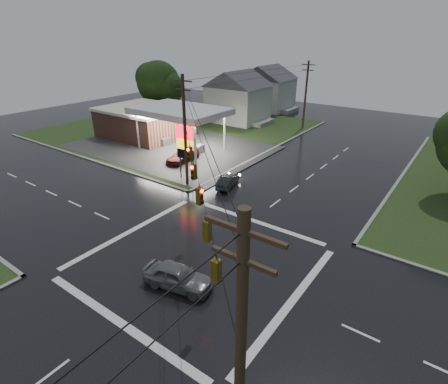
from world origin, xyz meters
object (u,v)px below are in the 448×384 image
Objects in this scene: pylon_sign at (185,143)px; car_pump at (183,156)px; utility_pole_n at (306,94)px; gas_station at (150,121)px; car_north at (228,181)px; car_crossing at (178,276)px; house_near at (238,96)px; utility_pole_se at (240,373)px; house_far at (267,87)px; tree_nw_behind at (159,83)px; utility_pole_nw at (185,131)px.

pylon_sign reaches higher than car_pump.
pylon_sign is 0.57× the size of utility_pole_n.
car_north is at bearing -22.37° from gas_station.
utility_pole_n reaches higher than car_crossing.
pylon_sign is at bearing -67.72° from house_near.
utility_pole_n is (-19.00, 47.50, -0.25)m from utility_pole_se.
pylon_sign is at bearing -73.02° from house_far.
house_far is at bearing 56.56° from tree_nw_behind.
car_pump is (19.29, -15.59, -5.47)m from tree_nw_behind.
tree_nw_behind reaches higher than house_near.
utility_pole_nw reaches higher than car_north.
house_near is at bearing 73.83° from gas_station.
tree_nw_behind is 2.66× the size of car_north.
utility_pole_se is at bearing -139.15° from car_crossing.
house_near and house_far have the same top height.
utility_pole_n is 27.18m from car_north.
gas_station is 28.61m from house_far.
utility_pole_nw is at bearing 13.06° from car_north.
house_near reaches higher than pylon_sign.
house_far is 34.59m from car_pump.
house_far reaches higher than pylon_sign.
car_north is at bearing 12.16° from pylon_sign.
utility_pole_se is at bearing 110.60° from car_north.
house_near is at bearing -85.24° from house_far.
utility_pole_nw is at bearing -45.49° from car_pump.
utility_pole_nw reaches higher than house_near.
utility_pole_nw is (16.18, -10.20, 3.17)m from gas_station.
house_far is (-31.45, 57.50, -1.32)m from utility_pole_se.
car_pump is at bearing -33.69° from car_north.
utility_pole_se is 2.92× the size of car_north.
house_far is at bearing 118.68° from utility_pole_se.
house_far reaches higher than gas_station.
utility_pole_se is at bearing -61.32° from house_far.
car_crossing is (34.46, -32.88, -5.42)m from tree_nw_behind.
pylon_sign is 17.70m from car_crossing.
house_near is at bearing 24.98° from tree_nw_behind.
car_north is at bearing -58.23° from house_near.
tree_nw_behind is 2.03× the size of car_pump.
gas_station is 45.83m from utility_pole_se.
house_near reaches higher than car_north.
gas_station is 5.85× the size of car_crossing.
car_north is at bearing -19.59° from car_pump.
house_near is (-11.45, 26.50, -1.32)m from utility_pole_nw.
tree_nw_behind is (-24.34, -8.01, 0.71)m from utility_pole_n.
tree_nw_behind is 25.39m from car_pump.
tree_nw_behind is at bearing 137.66° from utility_pole_se.
house_far is 40.08m from car_north.
car_north is 0.84× the size of car_crossing.
pylon_sign is at bearing -39.87° from tree_nw_behind.
utility_pole_n reaches higher than car_north.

